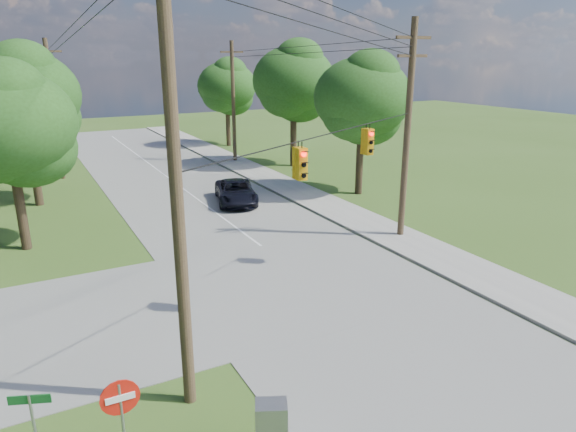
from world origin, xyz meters
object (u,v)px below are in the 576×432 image
pole_north_w (54,109)px  do_not_enter_sign (121,409)px  pole_north_e (233,101)px  car_main_north (236,192)px  pole_sw (175,172)px  control_cabinet (271,428)px  pole_ne (407,129)px

pole_north_w → do_not_enter_sign: size_ratio=4.04×
pole_north_w → pole_north_e: bearing=0.0°
do_not_enter_sign → car_main_north: bearing=62.1°
pole_sw → do_not_enter_sign: bearing=-135.8°
pole_sw → control_cabinet: 6.28m
pole_ne → pole_north_e: 22.00m
pole_ne → car_main_north: (-5.01, 9.68, -4.75)m
do_not_enter_sign → pole_ne: bearing=32.3°
pole_north_e → do_not_enter_sign: 35.30m
pole_ne → pole_sw: bearing=-150.6°
pole_sw → car_main_north: bearing=63.8°
pole_north_w → do_not_enter_sign: pole_north_w is taller
pole_sw → pole_north_e: (13.50, 29.60, -1.10)m
pole_north_e → control_cabinet: 34.88m
control_cabinet → do_not_enter_sign: (-3.10, 0.75, 1.14)m
pole_north_e → do_not_enter_sign: bearing=-116.2°
pole_north_w → control_cabinet: pole_north_w is taller
pole_north_e → control_cabinet: bearing=-111.0°
pole_north_e → do_not_enter_sign: pole_north_e is taller
pole_ne → do_not_enter_sign: 18.57m
car_main_north → control_cabinet: size_ratio=3.78×
pole_north_e → control_cabinet: pole_north_e is taller
pole_north_e → do_not_enter_sign: size_ratio=4.04×
pole_north_w → do_not_enter_sign: (-1.60, -31.54, -3.33)m
pole_north_w → car_main_north: (8.89, -12.32, -4.41)m
pole_ne → control_cabinet: size_ratio=7.96×
pole_north_e → control_cabinet: (-12.40, -32.29, -4.47)m
pole_sw → pole_ne: 15.51m
pole_north_w → do_not_enter_sign: 31.76m
car_main_north → do_not_enter_sign: do_not_enter_sign is taller
pole_north_e → control_cabinet: size_ratio=7.58×
pole_sw → control_cabinet: bearing=-67.8°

